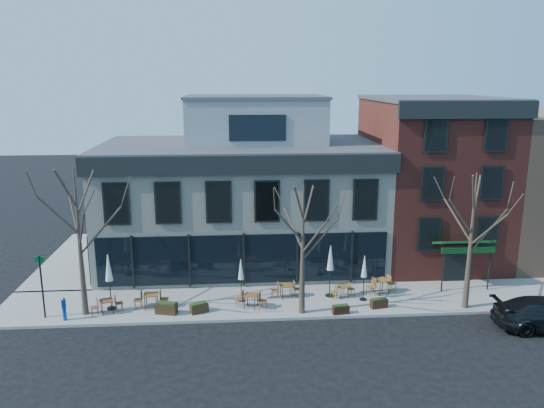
{
  "coord_description": "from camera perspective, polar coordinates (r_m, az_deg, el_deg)",
  "views": [
    {
      "loc": [
        -0.53,
        -29.96,
        12.34
      ],
      "look_at": [
        1.84,
        2.0,
        4.75
      ],
      "focal_mm": 35.0,
      "sensor_mm": 36.0,
      "label": 1
    }
  ],
  "objects": [
    {
      "name": "sign_pole",
      "position": [
        30.08,
        -23.53,
        -7.78
      ],
      "size": [
        0.5,
        0.1,
        3.4
      ],
      "color": "black",
      "rests_on": "sidewalk_front"
    },
    {
      "name": "planter_3",
      "position": [
        29.98,
        11.43,
        -10.4
      ],
      "size": [
        1.0,
        0.56,
        0.53
      ],
      "color": "black",
      "rests_on": "sidewalk_front"
    },
    {
      "name": "cafe_set_1",
      "position": [
        29.99,
        -12.87,
        -9.94
      ],
      "size": [
        1.89,
        0.77,
        0.99
      ],
      "color": "brown",
      "rests_on": "sidewalk_front"
    },
    {
      "name": "cafe_set_3",
      "position": [
        30.64,
        1.54,
        -9.16
      ],
      "size": [
        1.77,
        0.76,
        0.92
      ],
      "color": "brown",
      "rests_on": "sidewalk_front"
    },
    {
      "name": "umbrella_3",
      "position": [
        30.34,
        6.3,
        -6.07
      ],
      "size": [
        0.49,
        0.49,
        3.05
      ],
      "color": "black",
      "rests_on": "sidewalk_front"
    },
    {
      "name": "planter_0",
      "position": [
        29.23,
        -11.3,
        -10.91
      ],
      "size": [
        1.22,
        0.73,
        0.64
      ],
      "color": "#2F210F",
      "rests_on": "sidewalk_front"
    },
    {
      "name": "cafe_set_0",
      "position": [
        30.03,
        -17.35,
        -10.31
      ],
      "size": [
        1.72,
        1.01,
        0.89
      ],
      "color": "brown",
      "rests_on": "sidewalk_front"
    },
    {
      "name": "planter_2",
      "position": [
        28.93,
        7.4,
        -11.17
      ],
      "size": [
        0.92,
        0.46,
        0.5
      ],
      "color": "black",
      "rests_on": "sidewalk_front"
    },
    {
      "name": "cafe_set_4",
      "position": [
        30.94,
        7.59,
        -9.16
      ],
      "size": [
        1.57,
        0.88,
        0.81
      ],
      "color": "brown",
      "rests_on": "sidewalk_front"
    },
    {
      "name": "ground",
      "position": [
        32.4,
        -3.02,
        -9.07
      ],
      "size": [
        120.0,
        120.0,
        0.0
      ],
      "primitive_type": "plane",
      "color": "black",
      "rests_on": "ground"
    },
    {
      "name": "sidewalk_side",
      "position": [
        39.48,
        -19.86,
        -5.6
      ],
      "size": [
        4.5,
        12.0,
        0.15
      ],
      "primitive_type": "cube",
      "color": "gray",
      "rests_on": "ground"
    },
    {
      "name": "tree_mid",
      "position": [
        27.65,
        3.34,
        -4.7
      ],
      "size": [
        3.5,
        3.55,
        7.04
      ],
      "color": "#382B21",
      "rests_on": "sidewalk_front"
    },
    {
      "name": "sidewalk_front",
      "position": [
        30.63,
        3.26,
        -10.3
      ],
      "size": [
        33.5,
        4.7,
        0.15
      ],
      "primitive_type": "cube",
      "color": "gray",
      "rests_on": "ground"
    },
    {
      "name": "planter_1",
      "position": [
        29.09,
        -7.83,
        -11.01
      ],
      "size": [
        1.03,
        0.74,
        0.53
      ],
      "color": "#312310",
      "rests_on": "sidewalk_front"
    },
    {
      "name": "cafe_set_2",
      "position": [
        29.33,
        -2.27,
        -10.22
      ],
      "size": [
        1.82,
        0.98,
        0.93
      ],
      "color": "brown",
      "rests_on": "sidewalk_front"
    },
    {
      "name": "tree_corner",
      "position": [
        29.06,
        -19.99,
        -3.66
      ],
      "size": [
        3.93,
        3.98,
        7.92
      ],
      "color": "#382B21",
      "rests_on": "sidewalk_front"
    },
    {
      "name": "red_brick_building",
      "position": [
        38.06,
        16.68,
        2.62
      ],
      "size": [
        8.2,
        11.78,
        11.18
      ],
      "color": "maroon",
      "rests_on": "ground"
    },
    {
      "name": "umbrella_2",
      "position": [
        29.73,
        -3.37,
        -7.28
      ],
      "size": [
        0.39,
        0.39,
        2.46
      ],
      "color": "black",
      "rests_on": "sidewalk_front"
    },
    {
      "name": "corner_building",
      "position": [
        35.85,
        -3.18,
        1.04
      ],
      "size": [
        18.39,
        10.39,
        11.1
      ],
      "color": "beige",
      "rests_on": "ground"
    },
    {
      "name": "umbrella_4",
      "position": [
        30.21,
        9.89,
        -6.88
      ],
      "size": [
        0.42,
        0.42,
        2.63
      ],
      "color": "black",
      "rests_on": "sidewalk_front"
    },
    {
      "name": "tree_right",
      "position": [
        30.09,
        20.63,
        -3.6
      ],
      "size": [
        3.72,
        3.77,
        7.48
      ],
      "color": "#382B21",
      "rests_on": "sidewalk_front"
    },
    {
      "name": "cafe_set_5",
      "position": [
        31.8,
        11.68,
        -8.49
      ],
      "size": [
        1.98,
        1.1,
        1.02
      ],
      "color": "brown",
      "rests_on": "sidewalk_front"
    },
    {
      "name": "umbrella_0",
      "position": [
        29.84,
        -17.16,
        -6.89
      ],
      "size": [
        0.49,
        0.49,
        3.09
      ],
      "color": "black",
      "rests_on": "sidewalk_front"
    },
    {
      "name": "call_box",
      "position": [
        29.81,
        -21.47,
        -10.37
      ],
      "size": [
        0.26,
        0.25,
        1.27
      ],
      "color": "#0C37A8",
      "rests_on": "sidewalk_front"
    }
  ]
}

